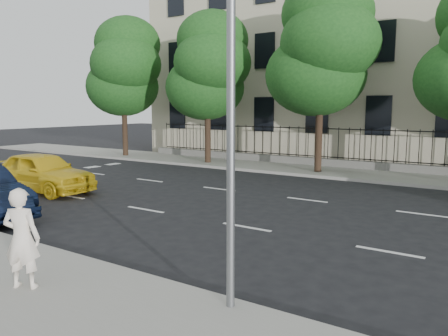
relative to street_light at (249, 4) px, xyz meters
The scene contains 13 objects.
ground 5.99m from the street_light, 144.73° to the left, with size 120.00×120.00×0.00m, color black.
near_sidewalk 6.08m from the street_light, 138.24° to the right, with size 60.00×4.00×0.15m, color gray.
far_sidewalk 16.75m from the street_light, 99.01° to the left, with size 60.00×4.00×0.15m, color gray.
lane_markings 8.67m from the street_light, 110.98° to the left, with size 49.60×4.62×0.01m, color silver, non-canonical shape.
crosswalk 18.42m from the street_light, 158.90° to the left, with size 0.50×12.10×0.01m, color silver, non-canonical shape.
masonry_building 25.14m from the street_light, 95.78° to the left, with size 34.60×12.11×18.50m.
iron_fence 18.21m from the street_light, 98.14° to the left, with size 30.00×0.50×2.20m.
street_light is the anchor object (origin of this frame).
tree_a 23.89m from the street_light, 140.66° to the left, with size 5.71×5.31×9.39m.
tree_b 18.99m from the street_light, 127.15° to the left, with size 5.53×5.12×8.97m.
tree_c 15.82m from the street_light, 106.43° to the left, with size 5.89×5.50×9.80m.
yellow_taxi 13.66m from the street_light, 160.76° to the left, with size 1.96×4.86×1.66m, color yellow.
woman_near 5.79m from the street_light, 151.22° to the right, with size 0.69×0.45×1.88m, color white.
Camera 1 is at (6.24, -8.18, 3.48)m, focal length 35.00 mm.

